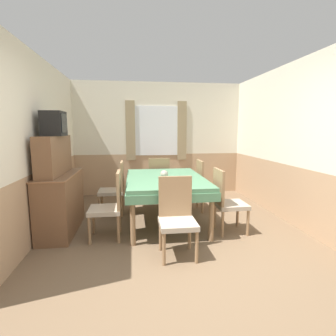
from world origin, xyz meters
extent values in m
plane|color=brown|center=(0.00, 0.00, 0.00)|extent=(16.00, 16.00, 0.00)
cube|color=silver|center=(0.00, 3.78, 1.77)|extent=(4.26, 0.05, 1.65)
cube|color=tan|center=(0.00, 3.78, 0.47)|extent=(4.26, 0.05, 0.95)
cube|color=white|center=(-0.05, 3.74, 1.49)|extent=(1.07, 0.01, 1.14)
cube|color=#998460|center=(-0.65, 3.72, 1.49)|extent=(0.21, 0.03, 1.36)
cube|color=#998460|center=(0.55, 3.72, 1.49)|extent=(0.21, 0.03, 1.36)
cube|color=silver|center=(-1.96, 1.88, 1.77)|extent=(0.05, 4.15, 1.65)
cube|color=tan|center=(-1.96, 1.88, 0.47)|extent=(0.05, 4.15, 0.95)
cube|color=silver|center=(1.96, 1.88, 1.77)|extent=(0.05, 4.15, 1.65)
cube|color=tan|center=(1.96, 1.88, 0.47)|extent=(0.05, 4.15, 0.95)
cube|color=#4C7A56|center=(-0.09, 1.79, 0.73)|extent=(1.23, 1.82, 0.06)
cube|color=#4C7A56|center=(-0.09, 1.79, 0.64)|extent=(1.26, 1.85, 0.12)
cylinder|color=#93704C|center=(-0.63, 0.96, 0.35)|extent=(0.07, 0.07, 0.70)
cylinder|color=#93704C|center=(0.45, 0.96, 0.35)|extent=(0.07, 0.07, 0.70)
cylinder|color=#93704C|center=(-0.63, 2.62, 0.35)|extent=(0.07, 0.07, 0.70)
cylinder|color=#93704C|center=(0.45, 2.62, 0.35)|extent=(0.07, 0.07, 0.70)
cylinder|color=#93704C|center=(-0.28, 3.19, 0.19)|extent=(0.04, 0.04, 0.39)
cylinder|color=#93704C|center=(0.10, 3.19, 0.19)|extent=(0.04, 0.04, 0.39)
cylinder|color=#93704C|center=(-0.28, 2.81, 0.19)|extent=(0.04, 0.04, 0.39)
cylinder|color=#93704C|center=(0.10, 2.81, 0.19)|extent=(0.04, 0.04, 0.39)
cube|color=tan|center=(-0.09, 3.00, 0.42)|extent=(0.44, 0.44, 0.06)
cube|color=#93704C|center=(-0.09, 2.80, 0.70)|extent=(0.42, 0.04, 0.51)
cylinder|color=#93704C|center=(1.02, 1.43, 0.19)|extent=(0.04, 0.04, 0.39)
cylinder|color=#93704C|center=(1.02, 1.05, 0.19)|extent=(0.04, 0.04, 0.39)
cylinder|color=#93704C|center=(0.64, 1.43, 0.19)|extent=(0.04, 0.04, 0.39)
cylinder|color=#93704C|center=(0.64, 1.05, 0.19)|extent=(0.04, 0.04, 0.39)
cube|color=tan|center=(0.83, 1.24, 0.42)|extent=(0.44, 0.44, 0.06)
cube|color=#93704C|center=(0.63, 1.24, 0.70)|extent=(0.04, 0.42, 0.51)
cylinder|color=#93704C|center=(0.10, 0.38, 0.19)|extent=(0.04, 0.04, 0.39)
cylinder|color=#93704C|center=(-0.28, 0.38, 0.19)|extent=(0.04, 0.04, 0.39)
cylinder|color=#93704C|center=(0.10, 0.76, 0.19)|extent=(0.04, 0.04, 0.39)
cylinder|color=#93704C|center=(-0.28, 0.76, 0.19)|extent=(0.04, 0.04, 0.39)
cube|color=tan|center=(-0.09, 0.57, 0.42)|extent=(0.44, 0.44, 0.06)
cube|color=#93704C|center=(-0.09, 0.77, 0.70)|extent=(0.42, 0.04, 0.51)
cylinder|color=#93704C|center=(1.02, 2.52, 0.19)|extent=(0.04, 0.04, 0.39)
cylinder|color=#93704C|center=(1.02, 2.14, 0.19)|extent=(0.04, 0.04, 0.39)
cylinder|color=#93704C|center=(0.64, 2.52, 0.19)|extent=(0.04, 0.04, 0.39)
cylinder|color=#93704C|center=(0.64, 2.14, 0.19)|extent=(0.04, 0.04, 0.39)
cube|color=tan|center=(0.83, 2.33, 0.42)|extent=(0.44, 0.44, 0.06)
cube|color=#93704C|center=(0.63, 2.33, 0.70)|extent=(0.04, 0.42, 0.51)
cylinder|color=#93704C|center=(-1.20, 1.05, 0.19)|extent=(0.04, 0.04, 0.39)
cylinder|color=#93704C|center=(-1.20, 1.43, 0.19)|extent=(0.04, 0.04, 0.39)
cylinder|color=#93704C|center=(-0.82, 1.05, 0.19)|extent=(0.04, 0.04, 0.39)
cylinder|color=#93704C|center=(-0.82, 1.43, 0.19)|extent=(0.04, 0.04, 0.39)
cube|color=tan|center=(-1.01, 1.24, 0.42)|extent=(0.44, 0.44, 0.06)
cube|color=#93704C|center=(-0.81, 1.24, 0.70)|extent=(0.04, 0.42, 0.51)
cylinder|color=#93704C|center=(-1.20, 2.14, 0.19)|extent=(0.04, 0.04, 0.39)
cylinder|color=#93704C|center=(-1.20, 2.52, 0.19)|extent=(0.04, 0.04, 0.39)
cylinder|color=#93704C|center=(-0.82, 2.14, 0.19)|extent=(0.04, 0.04, 0.39)
cylinder|color=#93704C|center=(-0.82, 2.52, 0.19)|extent=(0.04, 0.04, 0.39)
cube|color=tan|center=(-1.01, 2.33, 0.42)|extent=(0.44, 0.44, 0.06)
cube|color=#93704C|center=(-0.81, 2.33, 0.70)|extent=(0.04, 0.42, 0.51)
cube|color=brown|center=(-1.69, 1.60, 0.44)|extent=(0.44, 1.19, 0.88)
cube|color=#8C5F3F|center=(-1.69, 1.60, 0.87)|extent=(0.46, 1.21, 0.02)
cube|color=brown|center=(-1.75, 1.60, 1.16)|extent=(0.24, 1.07, 0.56)
cube|color=black|center=(-1.71, 1.53, 1.61)|extent=(0.28, 0.37, 0.34)
cube|color=black|center=(-1.56, 1.53, 1.62)|extent=(0.01, 0.30, 0.26)
sphere|color=#A39989|center=(-0.12, 1.71, 0.82)|extent=(0.13, 0.13, 0.13)
camera|label=1|loc=(-0.60, -2.39, 1.54)|focal=28.00mm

